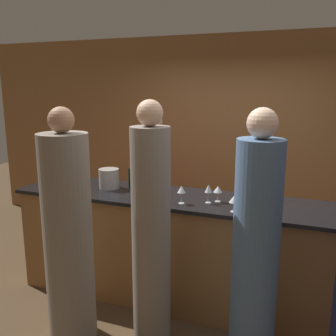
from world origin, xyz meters
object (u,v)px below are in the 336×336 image
(bartender, at_px, (154,194))
(wine_bottle_1, at_px, (149,178))
(guest_0, at_px, (255,256))
(guest_2, at_px, (68,238))
(ice_bucket, at_px, (109,178))
(guest_3, at_px, (151,235))
(wine_bottle_0, at_px, (132,177))

(bartender, xyz_separation_m, wine_bottle_1, (0.19, -0.58, 0.35))
(guest_0, bearing_deg, bartender, 134.26)
(guest_2, bearing_deg, wine_bottle_1, 75.55)
(ice_bucket, bearing_deg, wine_bottle_1, 15.26)
(wine_bottle_1, bearing_deg, guest_0, -35.45)
(guest_3, relative_size, wine_bottle_0, 7.34)
(bartender, distance_m, guest_0, 2.01)
(wine_bottle_1, bearing_deg, wine_bottle_0, -174.76)
(bartender, xyz_separation_m, wine_bottle_0, (0.01, -0.60, 0.34))
(ice_bucket, bearing_deg, wine_bottle_0, 23.40)
(guest_0, xyz_separation_m, wine_bottle_1, (-1.21, 0.86, 0.26))
(bartender, xyz_separation_m, guest_0, (1.40, -1.44, 0.08))
(guest_3, bearing_deg, wine_bottle_1, 114.78)
(guest_2, distance_m, ice_bucket, 0.97)
(wine_bottle_0, bearing_deg, bartender, 90.53)
(bartender, bearing_deg, wine_bottle_1, 108.57)
(guest_0, xyz_separation_m, wine_bottle_0, (-1.40, 0.84, 0.26))
(bartender, bearing_deg, guest_3, 112.31)
(guest_2, relative_size, ice_bucket, 9.50)
(guest_0, distance_m, guest_2, 1.48)
(wine_bottle_1, bearing_deg, bartender, 108.57)
(guest_2, height_order, wine_bottle_0, guest_2)
(bartender, distance_m, guest_2, 1.61)
(guest_3, height_order, ice_bucket, guest_3)
(wine_bottle_0, bearing_deg, guest_2, -94.29)
(wine_bottle_1, bearing_deg, guest_3, -65.22)
(wine_bottle_1, distance_m, ice_bucket, 0.42)
(ice_bucket, bearing_deg, guest_2, -81.44)
(guest_3, relative_size, ice_bucket, 9.77)
(wine_bottle_1, relative_size, ice_bucket, 1.45)
(guest_2, xyz_separation_m, ice_bucket, (-0.14, 0.92, 0.27))
(bartender, relative_size, guest_3, 0.90)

